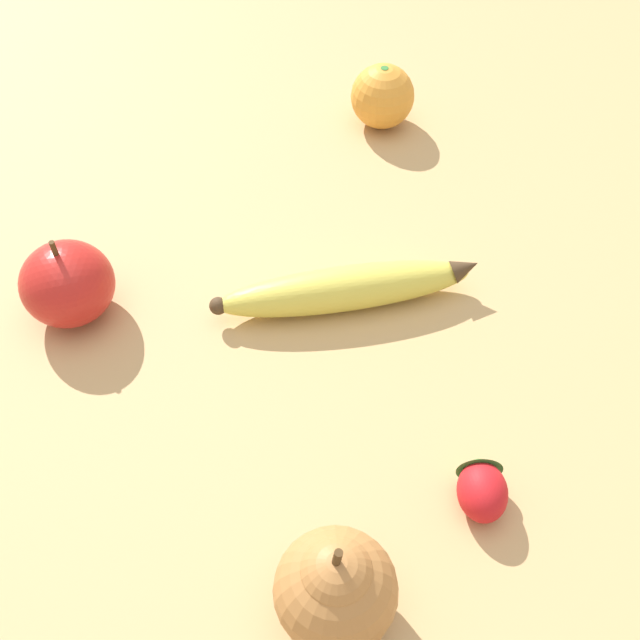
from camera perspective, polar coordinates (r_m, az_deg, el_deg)
The scene contains 6 objects.
ground_plane at distance 0.62m, azimuth -3.26°, elevation -0.59°, with size 3.00×3.00×0.00m, color tan.
banana at distance 0.62m, azimuth 2.06°, elevation 2.45°, with size 0.06×0.23×0.04m.
orange at distance 0.81m, azimuth 4.79°, elevation 16.62°, with size 0.07×0.07×0.07m.
pear at distance 0.47m, azimuth 1.21°, elevation -19.71°, with size 0.08×0.08×0.09m.
strawberry at distance 0.53m, azimuth 12.21°, elevation -12.35°, with size 0.05×0.05×0.03m.
apple at distance 0.64m, azimuth -18.69°, elevation 2.64°, with size 0.08×0.08×0.08m.
Camera 1 is at (-0.38, 0.07, 0.48)m, focal length 42.00 mm.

